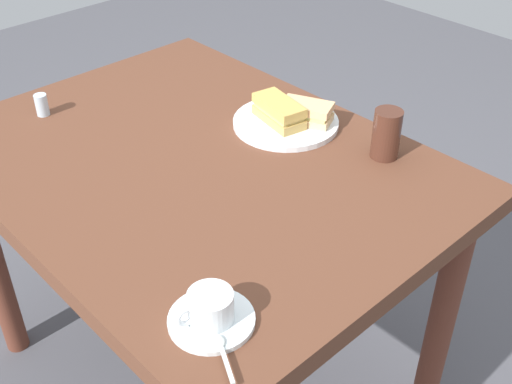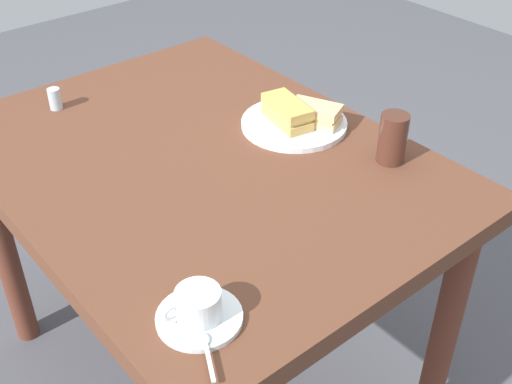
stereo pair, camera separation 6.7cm
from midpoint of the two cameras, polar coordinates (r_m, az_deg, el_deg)
ground_plane at (r=2.00m, az=-2.78°, el=-15.63°), size 6.00×6.00×0.00m
dining_table at (r=1.55m, az=-3.47°, el=-0.12°), size 1.14×0.86×0.76m
sandwich_plate at (r=1.61m, az=4.56°, el=6.00°), size 0.26×0.26×0.01m
sandwich_front at (r=1.58m, az=3.98°, el=7.01°), size 0.15×0.09×0.06m
sandwich_back at (r=1.59m, az=6.41°, el=6.83°), size 0.14×0.11×0.05m
coffee_saucer at (r=1.09m, az=-3.23°, el=-11.01°), size 0.15×0.15×0.01m
coffee_cup at (r=1.07m, az=-3.37°, el=-9.81°), size 0.08×0.10×0.05m
spoon at (r=1.04m, az=-2.49°, el=-13.60°), size 0.09×0.06×0.01m
salt_shaker at (r=1.74m, az=-16.22°, el=7.86°), size 0.03×0.03×0.06m
drinking_glass at (r=1.48m, az=13.20°, el=4.60°), size 0.06×0.06×0.12m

